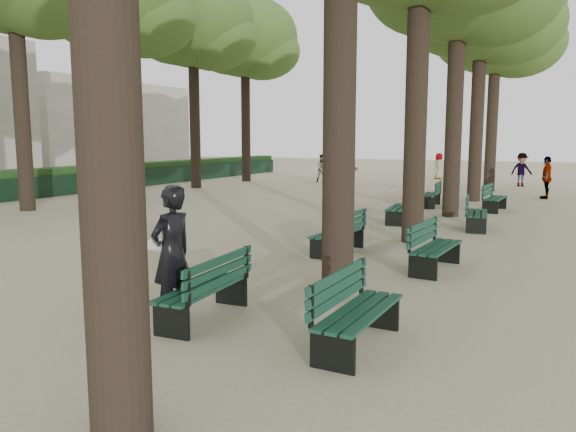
% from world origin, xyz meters
% --- Properties ---
extents(ground, '(120.00, 120.00, 0.00)m').
position_xyz_m(ground, '(0.00, 0.00, 0.00)').
color(ground, tan).
rests_on(ground, ground).
extents(tree_central_4, '(6.00, 6.00, 9.95)m').
position_xyz_m(tree_central_4, '(1.50, 18.00, 7.65)').
color(tree_central_4, '#33261C').
rests_on(tree_central_4, ground).
extents(tree_central_5, '(6.00, 6.00, 9.95)m').
position_xyz_m(tree_central_5, '(1.50, 23.00, 7.65)').
color(tree_central_5, '#33261C').
rests_on(tree_central_5, ground).
extents(tree_far_4, '(6.00, 6.00, 10.45)m').
position_xyz_m(tree_far_4, '(-12.00, 18.00, 8.14)').
color(tree_far_4, '#33261C').
rests_on(tree_far_4, ground).
extents(tree_far_5, '(6.00, 6.00, 10.45)m').
position_xyz_m(tree_far_5, '(-12.00, 23.00, 8.14)').
color(tree_far_5, '#33261C').
rests_on(tree_far_5, ground).
extents(bench_left_0, '(0.67, 1.83, 0.92)m').
position_xyz_m(bench_left_0, '(0.37, 0.84, 0.27)').
color(bench_left_0, black).
rests_on(bench_left_0, ground).
extents(bench_left_1, '(0.72, 1.84, 0.92)m').
position_xyz_m(bench_left_1, '(0.37, 5.93, 0.27)').
color(bench_left_1, black).
rests_on(bench_left_1, ground).
extents(bench_left_2, '(0.73, 1.84, 0.92)m').
position_xyz_m(bench_left_2, '(0.37, 10.96, 0.27)').
color(bench_left_2, black).
rests_on(bench_left_2, ground).
extents(bench_left_3, '(0.71, 1.84, 0.92)m').
position_xyz_m(bench_left_3, '(0.37, 15.31, 0.27)').
color(bench_left_3, black).
rests_on(bench_left_3, ground).
extents(bench_right_0, '(0.62, 1.82, 0.92)m').
position_xyz_m(bench_right_0, '(2.63, 0.80, 0.27)').
color(bench_right_0, black).
rests_on(bench_right_0, ground).
extents(bench_right_1, '(0.71, 1.84, 0.92)m').
position_xyz_m(bench_right_1, '(2.63, 5.23, 0.27)').
color(bench_right_1, black).
rests_on(bench_right_1, ground).
extents(bench_right_2, '(0.79, 1.86, 0.92)m').
position_xyz_m(bench_right_2, '(2.63, 10.65, 0.27)').
color(bench_right_2, black).
rests_on(bench_right_2, ground).
extents(bench_right_3, '(0.70, 1.84, 0.92)m').
position_xyz_m(bench_right_3, '(2.63, 15.02, 0.27)').
color(bench_right_3, black).
rests_on(bench_right_3, ground).
extents(man_with_map, '(0.68, 0.80, 1.88)m').
position_xyz_m(man_with_map, '(0.00, 0.64, 0.94)').
color(man_with_map, black).
rests_on(man_with_map, ground).
extents(pedestrian_c, '(0.37, 1.04, 1.76)m').
position_xyz_m(pedestrian_c, '(4.07, 20.13, 0.88)').
color(pedestrian_c, '#262628').
rests_on(pedestrian_c, ground).
extents(pedestrian_a, '(0.82, 0.68, 1.58)m').
position_xyz_m(pedestrian_a, '(-7.71, 24.29, 0.79)').
color(pedestrian_a, '#262628').
rests_on(pedestrian_a, ground).
extents(pedestrian_e, '(1.14, 1.31, 1.55)m').
position_xyz_m(pedestrian_e, '(-5.75, 23.14, 0.77)').
color(pedestrian_e, '#262628').
rests_on(pedestrian_e, ground).
extents(pedestrian_b, '(1.16, 0.83, 1.74)m').
position_xyz_m(pedestrian_b, '(2.71, 26.19, 0.87)').
color(pedestrian_b, '#262628').
rests_on(pedestrian_b, ground).
extents(pedestrian_d, '(0.63, 0.84, 1.60)m').
position_xyz_m(pedestrian_d, '(-2.19, 29.51, 0.80)').
color(pedestrian_d, '#262628').
rests_on(pedestrian_d, ground).
extents(fence, '(0.08, 42.00, 0.90)m').
position_xyz_m(fence, '(-15.00, 11.00, 0.45)').
color(fence, black).
rests_on(fence, ground).
extents(hedge, '(1.20, 42.00, 1.20)m').
position_xyz_m(hedge, '(-15.70, 11.00, 0.60)').
color(hedge, '#1A3F15').
rests_on(hedge, ground).
extents(building_far, '(12.00, 16.00, 7.00)m').
position_xyz_m(building_far, '(-33.00, 30.00, 3.50)').
color(building_far, '#B7B2A3').
rests_on(building_far, ground).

